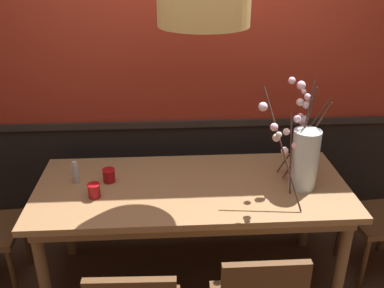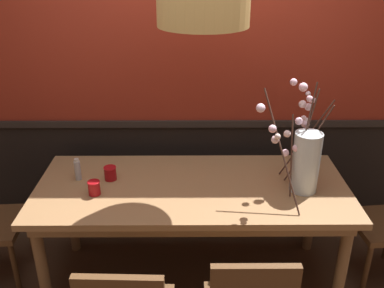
{
  "view_description": "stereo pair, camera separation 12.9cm",
  "coord_description": "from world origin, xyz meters",
  "px_view_note": "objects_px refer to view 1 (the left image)",
  "views": [
    {
      "loc": [
        -0.14,
        -2.37,
        2.17
      ],
      "look_at": [
        0.0,
        0.0,
        1.07
      ],
      "focal_mm": 39.83,
      "sensor_mm": 36.0,
      "label": 1
    },
    {
      "loc": [
        -0.01,
        -2.37,
        2.17
      ],
      "look_at": [
        0.0,
        0.0,
        1.07
      ],
      "focal_mm": 39.83,
      "sensor_mm": 36.0,
      "label": 2
    }
  ],
  "objects_px": {
    "vase_with_blossoms": "(303,157)",
    "candle_holder_nearer_center": "(94,191)",
    "dining_table": "(192,196)",
    "chair_far_side_right": "(225,159)",
    "candle_holder_nearer_edge": "(109,175)",
    "condiment_bottle": "(76,173)",
    "chair_far_side_left": "(146,159)",
    "pendant_lamp": "(204,6)"
  },
  "relations": [
    {
      "from": "vase_with_blossoms",
      "to": "candle_holder_nearer_center",
      "type": "xyz_separation_m",
      "value": [
        -1.3,
        -0.06,
        -0.16
      ]
    },
    {
      "from": "dining_table",
      "to": "vase_with_blossoms",
      "type": "distance_m",
      "value": 0.75
    },
    {
      "from": "dining_table",
      "to": "chair_far_side_right",
      "type": "height_order",
      "value": "chair_far_side_right"
    },
    {
      "from": "candle_holder_nearer_edge",
      "to": "candle_holder_nearer_center",
      "type": "bearing_deg",
      "value": -110.07
    },
    {
      "from": "chair_far_side_right",
      "to": "condiment_bottle",
      "type": "xyz_separation_m",
      "value": [
        -1.08,
        -0.78,
        0.33
      ]
    },
    {
      "from": "dining_table",
      "to": "chair_far_side_left",
      "type": "distance_m",
      "value": 0.95
    },
    {
      "from": "condiment_bottle",
      "to": "pendant_lamp",
      "type": "distance_m",
      "value": 1.33
    },
    {
      "from": "vase_with_blossoms",
      "to": "pendant_lamp",
      "type": "distance_m",
      "value": 1.1
    },
    {
      "from": "candle_holder_nearer_center",
      "to": "chair_far_side_right",
      "type": "bearing_deg",
      "value": 46.01
    },
    {
      "from": "dining_table",
      "to": "candle_holder_nearer_center",
      "type": "distance_m",
      "value": 0.63
    },
    {
      "from": "chair_far_side_right",
      "to": "vase_with_blossoms",
      "type": "distance_m",
      "value": 1.09
    },
    {
      "from": "chair_far_side_left",
      "to": "candle_holder_nearer_center",
      "type": "xyz_separation_m",
      "value": [
        -0.27,
        -0.98,
        0.29
      ]
    },
    {
      "from": "chair_far_side_right",
      "to": "chair_far_side_left",
      "type": "bearing_deg",
      "value": 179.69
    },
    {
      "from": "dining_table",
      "to": "chair_far_side_left",
      "type": "height_order",
      "value": "chair_far_side_left"
    },
    {
      "from": "chair_far_side_left",
      "to": "pendant_lamp",
      "type": "relative_size",
      "value": 1.14
    },
    {
      "from": "chair_far_side_right",
      "to": "candle_holder_nearer_center",
      "type": "bearing_deg",
      "value": -133.99
    },
    {
      "from": "chair_far_side_right",
      "to": "candle_holder_nearer_center",
      "type": "distance_m",
      "value": 1.39
    },
    {
      "from": "vase_with_blossoms",
      "to": "candle_holder_nearer_center",
      "type": "relative_size",
      "value": 7.63
    },
    {
      "from": "dining_table",
      "to": "condiment_bottle",
      "type": "height_order",
      "value": "condiment_bottle"
    },
    {
      "from": "chair_far_side_left",
      "to": "vase_with_blossoms",
      "type": "bearing_deg",
      "value": -41.94
    },
    {
      "from": "dining_table",
      "to": "pendant_lamp",
      "type": "bearing_deg",
      "value": -40.25
    },
    {
      "from": "chair_far_side_right",
      "to": "pendant_lamp",
      "type": "xyz_separation_m",
      "value": [
        -0.28,
        -0.92,
        1.37
      ]
    },
    {
      "from": "chair_far_side_right",
      "to": "condiment_bottle",
      "type": "bearing_deg",
      "value": -144.11
    },
    {
      "from": "dining_table",
      "to": "pendant_lamp",
      "type": "xyz_separation_m",
      "value": [
        0.06,
        -0.05,
        1.2
      ]
    },
    {
      "from": "vase_with_blossoms",
      "to": "chair_far_side_right",
      "type": "bearing_deg",
      "value": 111.17
    },
    {
      "from": "dining_table",
      "to": "condiment_bottle",
      "type": "xyz_separation_m",
      "value": [
        -0.75,
        0.08,
        0.15
      ]
    },
    {
      "from": "vase_with_blossoms",
      "to": "pendant_lamp",
      "type": "xyz_separation_m",
      "value": [
        -0.63,
        -0.0,
        0.91
      ]
    },
    {
      "from": "dining_table",
      "to": "chair_far_side_left",
      "type": "xyz_separation_m",
      "value": [
        -0.34,
        0.87,
        -0.16
      ]
    },
    {
      "from": "candle_holder_nearer_edge",
      "to": "chair_far_side_left",
      "type": "bearing_deg",
      "value": 75.72
    },
    {
      "from": "chair_far_side_left",
      "to": "vase_with_blossoms",
      "type": "relative_size",
      "value": 1.37
    },
    {
      "from": "candle_holder_nearer_edge",
      "to": "pendant_lamp",
      "type": "bearing_deg",
      "value": -12.51
    },
    {
      "from": "candle_holder_nearer_center",
      "to": "candle_holder_nearer_edge",
      "type": "xyz_separation_m",
      "value": [
        0.07,
        0.19,
        0.0
      ]
    },
    {
      "from": "chair_far_side_left",
      "to": "dining_table",
      "type": "bearing_deg",
      "value": -68.94
    },
    {
      "from": "vase_with_blossoms",
      "to": "condiment_bottle",
      "type": "height_order",
      "value": "vase_with_blossoms"
    },
    {
      "from": "candle_holder_nearer_edge",
      "to": "pendant_lamp",
      "type": "xyz_separation_m",
      "value": [
        0.6,
        -0.13,
        1.07
      ]
    },
    {
      "from": "dining_table",
      "to": "chair_far_side_right",
      "type": "xyz_separation_m",
      "value": [
        0.33,
        0.87,
        -0.17
      ]
    },
    {
      "from": "candle_holder_nearer_center",
      "to": "condiment_bottle",
      "type": "bearing_deg",
      "value": 127.23
    },
    {
      "from": "chair_far_side_right",
      "to": "candle_holder_nearer_edge",
      "type": "xyz_separation_m",
      "value": [
        -0.87,
        -0.79,
        0.3
      ]
    },
    {
      "from": "chair_far_side_left",
      "to": "condiment_bottle",
      "type": "xyz_separation_m",
      "value": [
        -0.41,
        -0.79,
        0.32
      ]
    },
    {
      "from": "vase_with_blossoms",
      "to": "pendant_lamp",
      "type": "relative_size",
      "value": 0.83
    },
    {
      "from": "dining_table",
      "to": "condiment_bottle",
      "type": "bearing_deg",
      "value": 173.54
    },
    {
      "from": "candle_holder_nearer_center",
      "to": "candle_holder_nearer_edge",
      "type": "bearing_deg",
      "value": 69.93
    }
  ]
}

